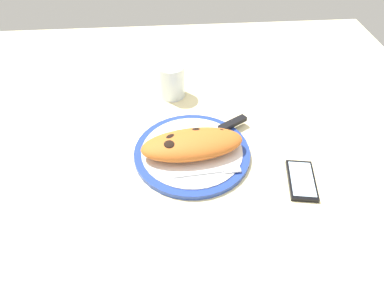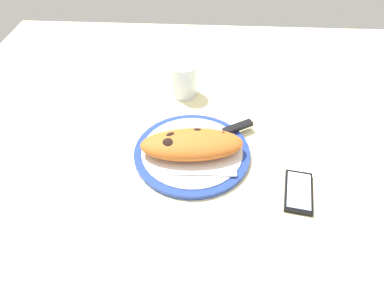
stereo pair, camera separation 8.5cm
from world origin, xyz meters
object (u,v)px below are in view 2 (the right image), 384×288
Objects in this scene: fork at (209,173)px; smartphone at (299,192)px; calzone at (190,144)px; knife at (228,131)px; water_glass at (184,82)px; plate at (192,152)px.

smartphone is at bearing -8.92° from fork.
knife is (9.48, 7.98, -2.14)cm from calzone.
water_glass is at bearing 103.80° from fork.
plate is at bearing 156.00° from smartphone.
knife is 1.49× the size of smartphone.
plate is 26.75cm from water_glass.
smartphone is (24.94, -10.17, -3.70)cm from calzone.
fork is 20.39cm from smartphone.
water_glass reaches higher than knife.
plate is 9.00cm from fork.
calzone reaches higher than fork.
knife is 1.90× the size of water_glass.
calzone is at bearing 157.81° from smartphone.
knife is at bearing -55.62° from water_glass.
plate is at bearing 61.04° from calzone.
plate is at bearing 119.65° from fork.
fork reaches higher than smartphone.
water_glass is at bearing 98.53° from plate.
calzone is at bearing 124.57° from fork.
knife is 23.12cm from water_glass.
calzone is 2.04× the size of smartphone.
fork is 1.59× the size of water_glass.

